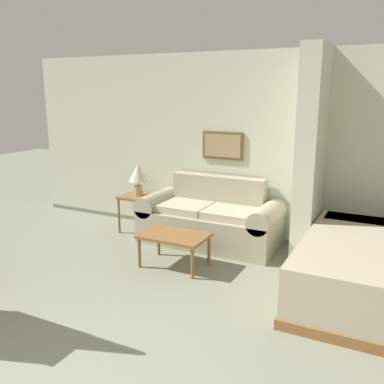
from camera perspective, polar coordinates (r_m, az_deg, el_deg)
The scene contains 6 objects.
wall_back at distance 6.02m, azimuth 7.87°, elevation 5.80°, with size 7.47×0.16×2.60m.
wall_partition_pillar at distance 5.35m, azimuth 15.62°, elevation 4.54°, with size 0.24×0.78×2.60m.
couch at distance 5.93m, azimuth 2.43°, elevation -3.71°, with size 1.93×0.84×0.90m.
coffee_table at distance 5.15m, azimuth -2.38°, elevation -6.13°, with size 0.79×0.53×0.40m.
side_table at distance 6.43m, azimuth -7.10°, elevation -1.15°, with size 0.49×0.49×0.56m.
table_lamp at distance 6.35m, azimuth -7.20°, elevation 2.32°, with size 0.28×0.28×0.47m.
Camera 1 is at (1.94, -1.26, 2.09)m, focal length 40.00 mm.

